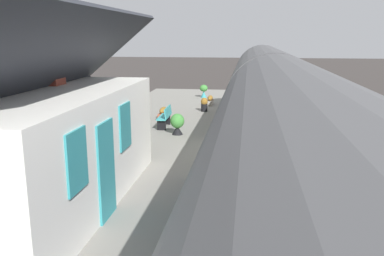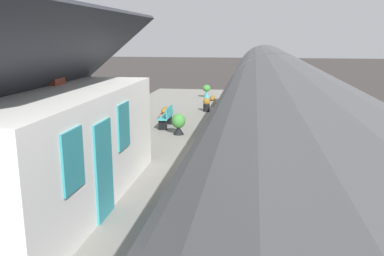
{
  "view_description": "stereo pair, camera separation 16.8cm",
  "coord_description": "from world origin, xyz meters",
  "px_view_note": "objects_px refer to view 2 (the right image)",
  "views": [
    {
      "loc": [
        -13.36,
        -0.2,
        4.74
      ],
      "look_at": [
        -1.14,
        1.5,
        1.94
      ],
      "focal_mm": 37.8,
      "sensor_mm": 36.0,
      "label": 1
    },
    {
      "loc": [
        -13.33,
        -0.36,
        4.74
      ],
      "look_at": [
        -1.14,
        1.5,
        1.94
      ],
      "focal_mm": 37.8,
      "sensor_mm": 36.0,
      "label": 2
    }
  ],
  "objects_px": {
    "planter_under_sign": "(105,142)",
    "tree_distant": "(43,26)",
    "train": "(272,132)",
    "planter_bench_right": "(207,90)",
    "planter_corner_building": "(206,104)",
    "tree_far_right": "(36,48)",
    "planter_by_door": "(165,113)",
    "bench_near_building": "(167,116)",
    "station_building": "(26,142)",
    "planter_edge_far": "(88,132)",
    "planter_bench_left": "(213,100)",
    "planter_edge_near": "(178,123)"
  },
  "relations": [
    {
      "from": "train",
      "to": "planter_edge_near",
      "type": "xyz_separation_m",
      "value": [
        4.52,
        3.42,
        -0.84
      ]
    },
    {
      "from": "tree_far_right",
      "to": "bench_near_building",
      "type": "bearing_deg",
      "value": -100.07
    },
    {
      "from": "station_building",
      "to": "planter_bench_right",
      "type": "relative_size",
      "value": 9.19
    },
    {
      "from": "station_building",
      "to": "bench_near_building",
      "type": "relative_size",
      "value": 5.31
    },
    {
      "from": "planter_bench_left",
      "to": "planter_by_door",
      "type": "bearing_deg",
      "value": 156.31
    },
    {
      "from": "station_building",
      "to": "planter_corner_building",
      "type": "xyz_separation_m",
      "value": [
        12.24,
        -2.73,
        -1.09
      ]
    },
    {
      "from": "station_building",
      "to": "planter_bench_right",
      "type": "height_order",
      "value": "station_building"
    },
    {
      "from": "planter_under_sign",
      "to": "tree_distant",
      "type": "distance_m",
      "value": 16.13
    },
    {
      "from": "station_building",
      "to": "planter_by_door",
      "type": "bearing_deg",
      "value": -5.68
    },
    {
      "from": "planter_by_door",
      "to": "planter_edge_far",
      "type": "xyz_separation_m",
      "value": [
        -4.23,
        2.04,
        0.0
      ]
    },
    {
      "from": "planter_edge_far",
      "to": "tree_distant",
      "type": "relative_size",
      "value": 0.12
    },
    {
      "from": "train",
      "to": "bench_near_building",
      "type": "distance_m",
      "value": 7.11
    },
    {
      "from": "train",
      "to": "planter_corner_building",
      "type": "height_order",
      "value": "train"
    },
    {
      "from": "planter_bench_right",
      "to": "planter_under_sign",
      "type": "height_order",
      "value": "planter_bench_right"
    },
    {
      "from": "station_building",
      "to": "planter_bench_left",
      "type": "xyz_separation_m",
      "value": [
        14.29,
        -2.84,
        -1.2
      ]
    },
    {
      "from": "planter_bench_right",
      "to": "planter_edge_far",
      "type": "distance_m",
      "value": 11.65
    },
    {
      "from": "planter_under_sign",
      "to": "tree_distant",
      "type": "xyz_separation_m",
      "value": [
        12.8,
        8.89,
        4.19
      ]
    },
    {
      "from": "train",
      "to": "tree_far_right",
      "type": "relative_size",
      "value": 3.66
    },
    {
      "from": "planter_bench_right",
      "to": "tree_distant",
      "type": "relative_size",
      "value": 0.11
    },
    {
      "from": "station_building",
      "to": "planter_bench_right",
      "type": "bearing_deg",
      "value": -7.23
    },
    {
      "from": "planter_bench_left",
      "to": "tree_far_right",
      "type": "relative_size",
      "value": 0.18
    },
    {
      "from": "train",
      "to": "planter_under_sign",
      "type": "height_order",
      "value": "train"
    },
    {
      "from": "planter_bench_left",
      "to": "planter_edge_near",
      "type": "xyz_separation_m",
      "value": [
        -7.2,
        0.62,
        0.18
      ]
    },
    {
      "from": "planter_corner_building",
      "to": "tree_far_right",
      "type": "relative_size",
      "value": 0.12
    },
    {
      "from": "bench_near_building",
      "to": "planter_edge_far",
      "type": "xyz_separation_m",
      "value": [
        -2.41,
        2.52,
        -0.22
      ]
    },
    {
      "from": "planter_edge_far",
      "to": "planter_under_sign",
      "type": "relative_size",
      "value": 1.0
    },
    {
      "from": "tree_far_right",
      "to": "station_building",
      "type": "bearing_deg",
      "value": -152.64
    },
    {
      "from": "planter_bench_right",
      "to": "tree_far_right",
      "type": "relative_size",
      "value": 0.14
    },
    {
      "from": "tree_distant",
      "to": "bench_near_building",
      "type": "bearing_deg",
      "value": -131.45
    },
    {
      "from": "bench_near_building",
      "to": "planter_corner_building",
      "type": "relative_size",
      "value": 1.96
    },
    {
      "from": "bench_near_building",
      "to": "planter_corner_building",
      "type": "height_order",
      "value": "bench_near_building"
    },
    {
      "from": "planter_corner_building",
      "to": "tree_distant",
      "type": "bearing_deg",
      "value": 66.14
    },
    {
      "from": "station_building",
      "to": "tree_far_right",
      "type": "height_order",
      "value": "station_building"
    },
    {
      "from": "train",
      "to": "tree_far_right",
      "type": "height_order",
      "value": "tree_far_right"
    },
    {
      "from": "planter_edge_far",
      "to": "planter_corner_building",
      "type": "distance_m",
      "value": 7.39
    },
    {
      "from": "train",
      "to": "station_building",
      "type": "relative_size",
      "value": 2.84
    },
    {
      "from": "planter_bench_right",
      "to": "planter_bench_left",
      "type": "bearing_deg",
      "value": -166.44
    },
    {
      "from": "station_building",
      "to": "planter_under_sign",
      "type": "xyz_separation_m",
      "value": [
        4.51,
        -0.15,
        -1.18
      ]
    },
    {
      "from": "planter_edge_far",
      "to": "planter_under_sign",
      "type": "height_order",
      "value": "planter_under_sign"
    },
    {
      "from": "planter_by_door",
      "to": "planter_bench_left",
      "type": "bearing_deg",
      "value": -23.69
    },
    {
      "from": "planter_corner_building",
      "to": "tree_far_right",
      "type": "xyz_separation_m",
      "value": [
        -2.83,
        7.6,
        2.92
      ]
    },
    {
      "from": "planter_under_sign",
      "to": "tree_distant",
      "type": "height_order",
      "value": "tree_distant"
    },
    {
      "from": "tree_far_right",
      "to": "planter_under_sign",
      "type": "bearing_deg",
      "value": -134.32
    },
    {
      "from": "bench_near_building",
      "to": "tree_far_right",
      "type": "xyz_separation_m",
      "value": [
        1.13,
        6.36,
        2.81
      ]
    },
    {
      "from": "train",
      "to": "planter_by_door",
      "type": "relative_size",
      "value": 19.83
    },
    {
      "from": "planter_bench_right",
      "to": "bench_near_building",
      "type": "bearing_deg",
      "value": 175.57
    },
    {
      "from": "tree_far_right",
      "to": "planter_by_door",
      "type": "bearing_deg",
      "value": -83.24
    },
    {
      "from": "planter_edge_near",
      "to": "planter_edge_far",
      "type": "bearing_deg",
      "value": 110.46
    },
    {
      "from": "planter_under_sign",
      "to": "tree_far_right",
      "type": "bearing_deg",
      "value": 45.68
    },
    {
      "from": "bench_near_building",
      "to": "planter_bench_right",
      "type": "relative_size",
      "value": 1.73
    }
  ]
}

